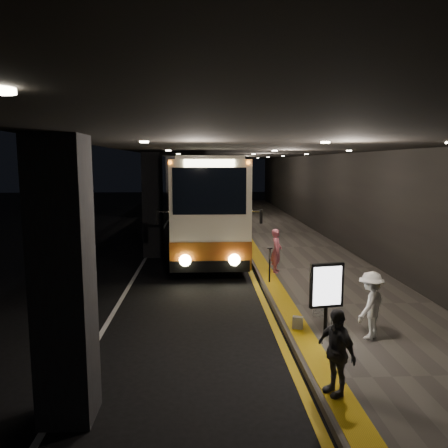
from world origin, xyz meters
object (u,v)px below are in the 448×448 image
object	(u,v)px
stanchion_post	(270,265)
coach_third	(207,183)
coach_main	(207,206)
passenger_waiting_white	(371,305)
info_sign	(327,287)
passenger_boarding	(276,251)
bag_plain	(298,323)
bag_polka	(319,309)
coach_second	(209,197)
passenger_waiting_grey	(336,351)

from	to	relation	value
stanchion_post	coach_third	bearing A→B (deg)	92.93
coach_main	passenger_waiting_white	xyz separation A→B (m)	(3.43, -11.51, -1.07)
coach_third	info_sign	world-z (taller)	coach_third
coach_third	passenger_boarding	world-z (taller)	coach_third
passenger_waiting_white	info_sign	xyz separation A→B (m)	(-0.92, 0.24, 0.36)
coach_main	bag_plain	size ratio (longest dim) A/B	45.15
info_sign	coach_main	bearing A→B (deg)	92.89
bag_polka	bag_plain	distance (m)	1.07
bag_plain	stanchion_post	world-z (taller)	stanchion_post
stanchion_post	passenger_waiting_white	bearing A→B (deg)	-71.76
coach_third	stanchion_post	world-z (taller)	coach_third
coach_main	info_sign	bearing A→B (deg)	-77.76
passenger_boarding	info_sign	size ratio (longest dim) A/B	0.93
coach_second	passenger_waiting_grey	bearing A→B (deg)	-82.97
coach_main	info_sign	size ratio (longest dim) A/B	8.03
coach_main	coach_second	world-z (taller)	coach_main
coach_main	bag_polka	xyz separation A→B (m)	(2.69, -10.11, -1.63)
passenger_boarding	passenger_waiting_grey	size ratio (longest dim) A/B	1.03
info_sign	bag_plain	bearing A→B (deg)	136.09
coach_second	stanchion_post	xyz separation A→B (m)	(1.70, -16.10, -0.94)
bag_polka	stanchion_post	distance (m)	3.31
bag_plain	info_sign	xyz separation A→B (m)	(0.55, -0.37, 0.96)
bag_polka	passenger_waiting_grey	bearing A→B (deg)	-101.13
coach_second	stanchion_post	distance (m)	16.22
coach_second	passenger_boarding	xyz separation A→B (m)	(2.15, -14.78, -0.74)
bag_polka	info_sign	xyz separation A→B (m)	(-0.18, -1.16, 0.91)
info_sign	stanchion_post	distance (m)	4.43
bag_polka	bag_plain	world-z (taller)	bag_polka
coach_main	info_sign	distance (m)	11.57
coach_third	passenger_waiting_white	bearing A→B (deg)	-87.76
coach_second	bag_polka	size ratio (longest dim) A/B	28.57
info_sign	coach_third	bearing A→B (deg)	83.83
passenger_waiting_white	coach_third	bearing A→B (deg)	-131.10
coach_second	passenger_waiting_white	bearing A→B (deg)	-78.50
coach_second	coach_third	bearing A→B (deg)	92.35
coach_third	passenger_waiting_grey	distance (m)	38.58
coach_third	passenger_waiting_white	world-z (taller)	coach_third
bag_polka	info_sign	size ratio (longest dim) A/B	0.24
coach_third	coach_main	bearing A→B (deg)	-93.39
coach_third	stanchion_post	xyz separation A→B (m)	(1.62, -31.67, -1.16)
coach_third	passenger_boarding	bearing A→B (deg)	-88.82
bag_plain	coach_second	bearing A→B (deg)	94.99
coach_third	bag_polka	bearing A→B (deg)	-88.78
passenger_waiting_grey	bag_plain	distance (m)	2.94
coach_second	coach_main	bearing A→B (deg)	-88.68
coach_second	info_sign	world-z (taller)	coach_second
coach_main	bag_polka	bearing A→B (deg)	-75.44
passenger_boarding	stanchion_post	size ratio (longest dim) A/B	1.36
info_sign	passenger_waiting_white	bearing A→B (deg)	-24.10
coach_main	passenger_waiting_white	size ratio (longest dim) A/B	8.81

